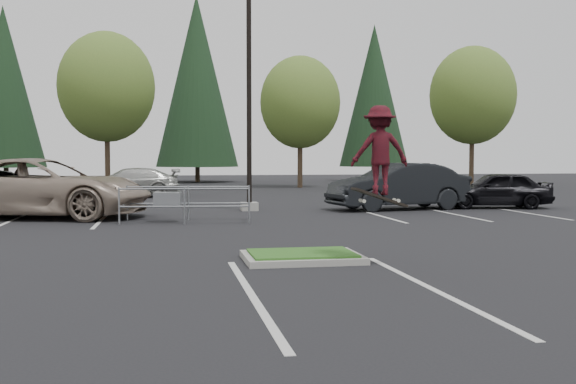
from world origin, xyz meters
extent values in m
plane|color=black|center=(0.00, 0.00, 0.00)|extent=(120.00, 120.00, 0.00)
cube|color=gray|center=(0.00, 0.00, 0.06)|extent=(2.20, 1.60, 0.12)
cube|color=#27551B|center=(0.00, 0.00, 0.13)|extent=(1.95, 1.35, 0.05)
cube|color=beige|center=(-4.50, 9.00, 0.00)|extent=(0.12, 5.20, 0.01)
cube|color=beige|center=(-7.20, 9.00, 0.00)|extent=(0.12, 5.20, 0.01)
cube|color=beige|center=(4.50, 9.00, 0.00)|extent=(0.12, 5.20, 0.01)
cube|color=beige|center=(7.20, 9.00, 0.00)|extent=(0.12, 5.20, 0.01)
cube|color=beige|center=(9.90, 9.00, 0.00)|extent=(0.12, 5.20, 0.01)
cube|color=beige|center=(-1.35, -3.00, 0.00)|extent=(0.12, 6.00, 0.01)
cube|color=beige|center=(1.35, -3.00, 0.00)|extent=(0.12, 6.00, 0.01)
cube|color=gray|center=(0.50, 12.00, 0.15)|extent=(0.60, 0.60, 0.30)
cylinder|color=black|center=(0.50, 12.00, 5.00)|extent=(0.18, 0.18, 10.00)
cylinder|color=#38281C|center=(-6.00, 30.50, 1.75)|extent=(0.32, 0.32, 3.50)
ellipsoid|color=#446425|center=(-6.00, 30.50, 6.26)|extent=(5.89, 5.89, 6.77)
sphere|color=#446425|center=(-5.40, 30.20, 5.52)|extent=(3.68, 3.68, 3.68)
sphere|color=#446425|center=(-6.50, 30.90, 5.70)|extent=(4.05, 4.05, 4.05)
cylinder|color=#38281C|center=(6.00, 29.80, 1.52)|extent=(0.32, 0.32, 3.04)
ellipsoid|color=#446425|center=(6.00, 29.80, 5.44)|extent=(5.12, 5.12, 5.89)
sphere|color=#446425|center=(6.60, 29.50, 4.80)|extent=(3.20, 3.20, 3.20)
sphere|color=#446425|center=(5.50, 30.20, 4.96)|extent=(3.52, 3.52, 3.52)
cylinder|color=#38281C|center=(18.00, 30.30, 1.71)|extent=(0.32, 0.32, 3.42)
ellipsoid|color=#446425|center=(18.00, 30.30, 6.12)|extent=(5.76, 5.76, 6.62)
sphere|color=#446425|center=(18.60, 30.00, 5.40)|extent=(3.60, 3.60, 3.60)
sphere|color=#446425|center=(17.50, 30.70, 5.58)|extent=(3.96, 3.96, 3.96)
cylinder|color=#38281C|center=(-14.00, 40.00, 0.60)|extent=(0.36, 0.36, 1.20)
cone|color=black|center=(-14.00, 40.00, 7.10)|extent=(5.72, 5.72, 11.80)
cylinder|color=#38281C|center=(0.00, 40.50, 0.60)|extent=(0.36, 0.36, 1.20)
cone|color=black|center=(0.00, 40.50, 7.85)|extent=(6.38, 6.38, 13.30)
cylinder|color=#38281C|center=(14.00, 39.50, 0.60)|extent=(0.36, 0.36, 1.20)
cone|color=black|center=(14.00, 39.50, 6.85)|extent=(5.50, 5.50, 11.30)
cylinder|color=gray|center=(-3.86, 7.57, 0.54)|extent=(0.06, 0.06, 1.08)
cylinder|color=gray|center=(-3.70, 8.88, 0.54)|extent=(0.06, 0.06, 1.08)
cylinder|color=gray|center=(-1.99, 7.35, 0.54)|extent=(0.06, 0.06, 1.08)
cylinder|color=gray|center=(-1.83, 8.65, 0.54)|extent=(0.06, 0.06, 1.08)
cylinder|color=gray|center=(-0.12, 7.12, 0.54)|extent=(0.06, 0.06, 1.08)
cylinder|color=gray|center=(0.04, 8.43, 0.54)|extent=(0.06, 0.06, 1.08)
cylinder|color=gray|center=(-1.99, 7.35, 0.52)|extent=(3.74, 0.50, 0.05)
cylinder|color=gray|center=(-1.99, 7.35, 1.04)|extent=(3.74, 0.50, 0.05)
cylinder|color=gray|center=(-1.83, 8.65, 0.52)|extent=(3.74, 0.50, 0.05)
cylinder|color=gray|center=(-1.83, 8.65, 1.04)|extent=(3.74, 0.50, 0.05)
cube|color=gray|center=(-2.47, 8.07, 0.68)|extent=(0.85, 0.58, 0.45)
cube|color=black|center=(1.20, -1.00, 1.25)|extent=(1.02, 0.38, 0.36)
cylinder|color=beige|center=(0.88, -1.11, 1.19)|extent=(0.06, 0.04, 0.06)
cylinder|color=beige|center=(0.88, -0.89, 1.19)|extent=(0.06, 0.04, 0.06)
cylinder|color=beige|center=(1.52, -1.11, 1.19)|extent=(0.06, 0.04, 0.06)
cylinder|color=beige|center=(1.52, -0.89, 1.19)|extent=(0.06, 0.04, 0.06)
imported|color=maroon|center=(1.20, -1.00, 2.08)|extent=(1.05, 0.65, 1.58)
imported|color=gray|center=(-6.50, 10.35, 0.96)|extent=(7.50, 4.82, 1.92)
imported|color=black|center=(-8.00, 11.50, 0.76)|extent=(5.67, 3.66, 1.53)
imported|color=black|center=(6.05, 11.50, 0.87)|extent=(5.50, 2.67, 1.74)
imported|color=black|center=(10.00, 11.50, 0.70)|extent=(4.38, 2.45, 1.41)
imported|color=#9E9F9A|center=(-4.27, 21.09, 0.71)|extent=(5.03, 2.26, 1.43)
camera|label=1|loc=(-2.56, -12.43, 1.97)|focal=42.00mm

